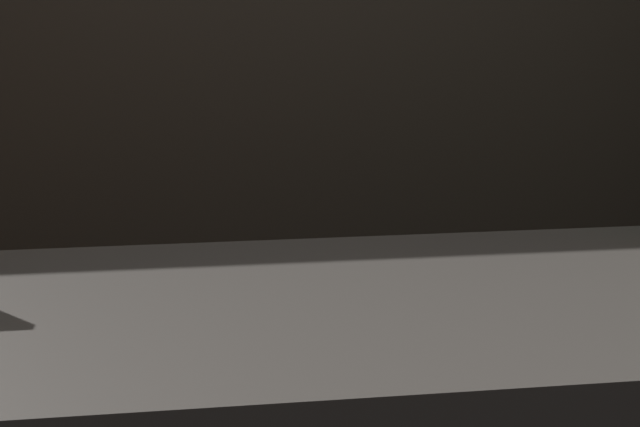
{
  "coord_description": "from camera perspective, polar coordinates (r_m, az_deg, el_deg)",
  "views": [
    {
      "loc": [
        -0.2,
        -1.03,
        1.42
      ],
      "look_at": [
        -0.01,
        0.37,
        1.06
      ],
      "focal_mm": 50.0,
      "sensor_mm": 36.0,
      "label": 1
    }
  ],
  "objects": []
}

